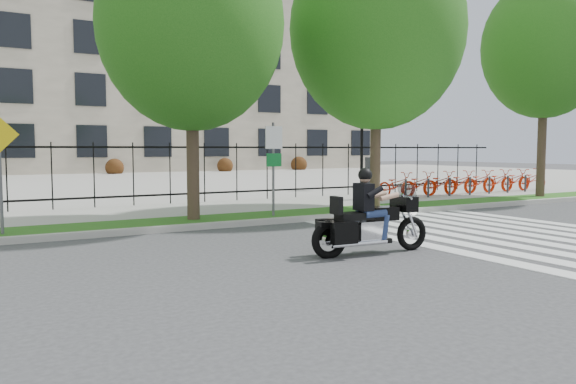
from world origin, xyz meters
TOP-DOWN VIEW (x-y plane):
  - ground at (0.00, 0.00)m, footprint 120.00×120.00m
  - curb at (0.00, 4.10)m, footprint 60.00×0.20m
  - grass_verge at (0.00, 4.95)m, footprint 60.00×1.50m
  - sidewalk at (0.00, 7.45)m, footprint 60.00×3.50m
  - plaza at (0.00, 25.00)m, footprint 80.00×34.00m
  - crosswalk_stripes at (4.83, 0.00)m, footprint 5.70×8.00m
  - iron_fence at (0.00, 9.20)m, footprint 30.00×0.06m
  - office_building at (0.00, 44.92)m, footprint 60.00×21.90m
  - lamp_post_right at (10.00, 12.00)m, footprint 1.06×0.70m
  - street_tree_1 at (-0.79, 4.95)m, footprint 4.66×4.66m
  - street_tree_2 at (5.11, 4.95)m, footprint 5.28×5.28m
  - street_tree_3 at (13.08, 4.95)m, footprint 4.59×4.59m
  - bike_share_station at (11.70, 7.20)m, footprint 9.97×0.85m
  - sign_pole_regulatory at (1.35, 4.58)m, footprint 0.50×0.09m
  - sign_pole_warning at (-5.19, 4.58)m, footprint 0.78×0.09m
  - motorcycle_rider at (0.64, -0.48)m, footprint 2.50×0.78m

SIDE VIEW (x-z plane):
  - ground at x=0.00m, z-range 0.00..0.00m
  - crosswalk_stripes at x=4.83m, z-range 0.00..0.01m
  - plaza at x=0.00m, z-range 0.00..0.10m
  - curb at x=0.00m, z-range 0.00..0.15m
  - grass_verge at x=0.00m, z-range 0.00..0.15m
  - sidewalk at x=0.00m, z-range 0.00..0.15m
  - bike_share_station at x=11.70m, z-range -0.13..1.37m
  - motorcycle_rider at x=0.64m, z-range -0.32..1.61m
  - iron_fence at x=0.00m, z-range 0.15..2.15m
  - sign_pole_regulatory at x=1.35m, z-range 0.49..2.99m
  - sign_pole_warning at x=-5.19m, z-range 0.50..2.99m
  - lamp_post_right at x=10.00m, z-range 1.08..5.33m
  - street_tree_1 at x=-0.79m, z-range 1.26..8.86m
  - street_tree_2 at x=5.11m, z-range 1.33..9.77m
  - street_tree_3 at x=13.08m, z-range 1.60..9.82m
  - office_building at x=0.00m, z-range -0.11..20.04m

